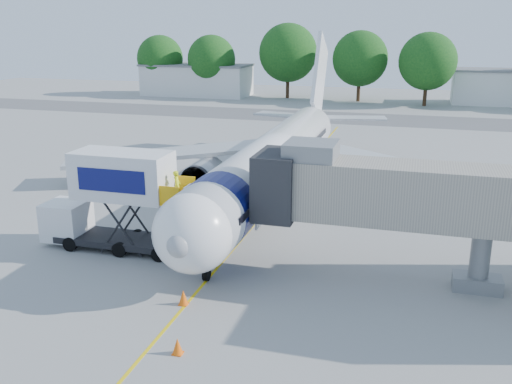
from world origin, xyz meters
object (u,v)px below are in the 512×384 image
(aircraft, at_px, (276,159))
(catering_hiloader, at_px, (113,201))
(ground_tug, at_px, (36,374))
(jet_bridge, at_px, (384,193))

(aircraft, relative_size, catering_hiloader, 4.44)
(catering_hiloader, bearing_deg, aircraft, 60.58)
(aircraft, xyz_separation_m, catering_hiloader, (-6.27, -11.12, -0.19))
(aircraft, height_order, ground_tug, aircraft)
(jet_bridge, relative_size, catering_hiloader, 1.64)
(catering_hiloader, relative_size, ground_tug, 2.02)
(aircraft, distance_m, ground_tug, 23.71)
(catering_hiloader, bearing_deg, ground_tug, -72.16)
(ground_tug, bearing_deg, jet_bridge, 69.33)
(aircraft, relative_size, jet_bridge, 2.71)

